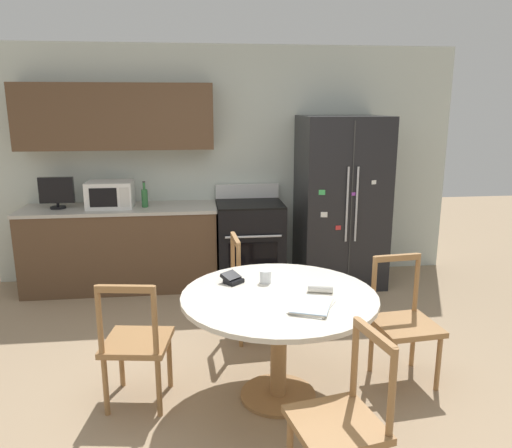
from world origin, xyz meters
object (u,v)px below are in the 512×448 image
(dining_chair_left, at_px, (136,344))
(microwave, at_px, (110,194))
(countertop_tv, at_px, (57,192))
(counter_bottle, at_px, (145,197))
(wallet, at_px, (232,279))
(candle_glass, at_px, (265,277))
(dining_chair_near, at_px, (341,422))
(oven_range, at_px, (250,242))
(dining_chair_far, at_px, (254,289))
(refrigerator, at_px, (341,201))
(dining_chair_right, at_px, (404,323))

(dining_chair_left, bearing_deg, microwave, 110.61)
(countertop_tv, xyz_separation_m, counter_bottle, (0.90, -0.03, -0.07))
(wallet, bearing_deg, counter_bottle, 111.23)
(microwave, height_order, candle_glass, microwave)
(countertop_tv, xyz_separation_m, dining_chair_near, (2.14, -3.24, -0.64))
(oven_range, height_order, dining_chair_near, oven_range)
(dining_chair_near, bearing_deg, oven_range, -9.63)
(countertop_tv, height_order, wallet, countertop_tv)
(dining_chair_far, distance_m, dining_chair_near, 1.88)
(dining_chair_left, distance_m, candle_glass, 0.97)
(dining_chair_left, bearing_deg, dining_chair_far, 53.75)
(oven_range, distance_m, countertop_tv, 2.11)
(wallet, bearing_deg, refrigerator, 55.54)
(oven_range, xyz_separation_m, wallet, (-0.34, -2.02, 0.31))
(dining_chair_near, height_order, candle_glass, dining_chair_near)
(oven_range, relative_size, dining_chair_near, 1.20)
(oven_range, bearing_deg, countertop_tv, 179.17)
(dining_chair_near, bearing_deg, countertop_tv, 21.80)
(dining_chair_far, distance_m, dining_chair_left, 1.26)
(refrigerator, bearing_deg, candle_glass, -119.23)
(wallet, bearing_deg, dining_chair_left, -161.95)
(microwave, distance_m, countertop_tv, 0.55)
(microwave, relative_size, dining_chair_left, 0.53)
(counter_bottle, relative_size, dining_chair_near, 0.31)
(oven_range, distance_m, candle_glass, 2.08)
(dining_chair_left, relative_size, candle_glass, 10.23)
(refrigerator, xyz_separation_m, oven_range, (-1.00, 0.07, -0.46))
(countertop_tv, bearing_deg, oven_range, -0.83)
(dining_chair_right, relative_size, dining_chair_left, 1.00)
(counter_bottle, xyz_separation_m, candle_glass, (1.01, -2.04, -0.21))
(oven_range, xyz_separation_m, dining_chair_left, (-0.99, -2.23, -0.03))
(dining_chair_near, bearing_deg, candle_glass, -0.77)
(dining_chair_left, bearing_deg, counter_bottle, 101.77)
(microwave, relative_size, countertop_tv, 1.35)
(countertop_tv, relative_size, wallet, 2.01)
(oven_range, xyz_separation_m, counter_bottle, (-1.12, -0.01, 0.54))
(dining_chair_left, bearing_deg, dining_chair_near, -32.78)
(candle_glass, relative_size, wallet, 0.51)
(dining_chair_far, height_order, dining_chair_left, same)
(wallet, bearing_deg, countertop_tv, 129.42)
(dining_chair_far, bearing_deg, refrigerator, 135.28)
(dining_chair_far, relative_size, dining_chair_left, 1.00)
(microwave, height_order, counter_bottle, microwave)
(microwave, xyz_separation_m, dining_chair_right, (2.37, -2.16, -0.60))
(microwave, height_order, dining_chair_left, microwave)
(oven_range, relative_size, wallet, 6.19)
(dining_chair_right, height_order, wallet, dining_chair_right)
(counter_bottle, xyz_separation_m, wallet, (0.78, -2.01, -0.22))
(dining_chair_right, height_order, candle_glass, dining_chair_right)
(refrigerator, distance_m, wallet, 2.37)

